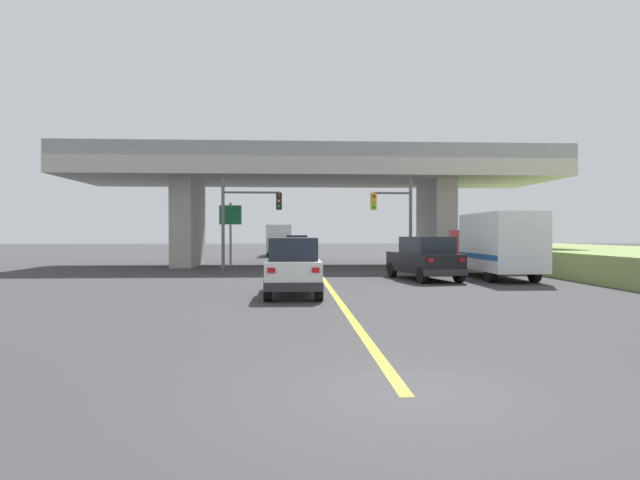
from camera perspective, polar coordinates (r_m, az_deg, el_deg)
ground at (r=36.59m, az=-0.69°, el=-2.70°), size 160.00×160.00×0.00m
overpass_bridge at (r=36.68m, az=-0.70°, el=5.97°), size 31.83×9.37×7.66m
lane_divider_stripe at (r=20.44m, az=1.23°, el=-5.38°), size 0.20×26.54×0.01m
suv_lead at (r=18.93m, az=-2.86°, el=-2.80°), size 1.89×4.77×2.02m
suv_crossing at (r=25.50m, az=11.01°, el=-1.91°), size 2.78×4.98×2.02m
box_truck at (r=27.16m, az=18.08°, el=-0.45°), size 2.33×7.23×3.12m
sedan_oncoming at (r=46.12m, az=-2.49°, el=-0.74°), size 2.06×4.66×2.02m
traffic_signal_nearside at (r=30.94m, az=8.17°, el=2.70°), size 2.38×0.36×5.27m
traffic_signal_farside at (r=30.14m, az=-8.06°, el=2.83°), size 3.34×0.36×5.25m
highway_sign at (r=34.89m, az=-9.47°, el=2.03°), size 1.44×0.17×4.15m
semi_truck_distant at (r=52.54m, az=-4.31°, el=0.05°), size 2.33×7.52×2.97m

